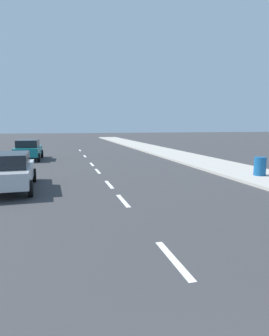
{
  "coord_description": "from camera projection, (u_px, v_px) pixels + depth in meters",
  "views": [
    {
      "loc": [
        -2.17,
        0.18,
        2.71
      ],
      "look_at": [
        0.57,
        10.64,
        1.1
      ],
      "focal_mm": 30.88,
      "sensor_mm": 36.0,
      "label": 1
    }
  ],
  "objects": [
    {
      "name": "ground_plane",
      "position": [
        92.0,
        165.0,
        19.91
      ],
      "size": [
        160.0,
        160.0,
        0.0
      ],
      "primitive_type": "plane",
      "color": "#38383A"
    },
    {
      "name": "sidewalk_strip",
      "position": [
        186.0,
        157.0,
        23.8
      ],
      "size": [
        3.6,
        80.0,
        0.14
      ],
      "primitive_type": "cube",
      "color": "#B2ADA3",
      "rests_on": "ground"
    },
    {
      "name": "lane_stripe_1",
      "position": [
        173.0,
        259.0,
        5.88
      ],
      "size": [
        0.16,
        1.8,
        0.01
      ],
      "primitive_type": "cube",
      "color": "white",
      "rests_on": "ground"
    },
    {
      "name": "lane_stripe_2",
      "position": [
        123.0,
        201.0,
        10.44
      ],
      "size": [
        0.16,
        1.8,
        0.01
      ],
      "primitive_type": "cube",
      "color": "white",
      "rests_on": "ground"
    },
    {
      "name": "lane_stripe_3",
      "position": [
        109.0,
        184.0,
        13.28
      ],
      "size": [
        0.16,
        1.8,
        0.01
      ],
      "primitive_type": "cube",
      "color": "white",
      "rests_on": "ground"
    },
    {
      "name": "lane_stripe_4",
      "position": [
        98.0,
        171.0,
        17.11
      ],
      "size": [
        0.16,
        1.8,
        0.01
      ],
      "primitive_type": "cube",
      "color": "white",
      "rests_on": "ground"
    },
    {
      "name": "lane_stripe_5",
      "position": [
        92.0,
        164.0,
        20.08
      ],
      "size": [
        0.16,
        1.8,
        0.01
      ],
      "primitive_type": "cube",
      "color": "white",
      "rests_on": "ground"
    },
    {
      "name": "lane_stripe_6",
      "position": [
        85.0,
        156.0,
        25.34
      ],
      "size": [
        0.16,
        1.8,
        0.01
      ],
      "primitive_type": "cube",
      "color": "white",
      "rests_on": "ground"
    },
    {
      "name": "lane_stripe_7",
      "position": [
        80.0,
        150.0,
        31.08
      ],
      "size": [
        0.16,
        1.8,
        0.01
      ],
      "primitive_type": "cube",
      "color": "white",
      "rests_on": "ground"
    },
    {
      "name": "parked_car_silver",
      "position": [
        8.0,
        170.0,
        12.05
      ],
      "size": [
        2.2,
        4.59,
        1.57
      ],
      "rotation": [
        0.0,
        0.0,
        0.03
      ],
      "color": "#B7BABF",
      "rests_on": "ground"
    },
    {
      "name": "parked_car_teal",
      "position": [
        28.0,
        149.0,
        22.55
      ],
      "size": [
        2.03,
        4.21,
        1.57
      ],
      "rotation": [
        0.0,
        0.0,
        -0.03
      ],
      "color": "#14727A",
      "rests_on": "ground"
    },
    {
      "name": "trash_bin_near",
      "position": [
        260.0,
        166.0,
        14.82
      ],
      "size": [
        0.6,
        0.6,
        0.95
      ],
      "primitive_type": "cylinder",
      "color": "#14518C",
      "rests_on": "sidewalk_strip"
    }
  ]
}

